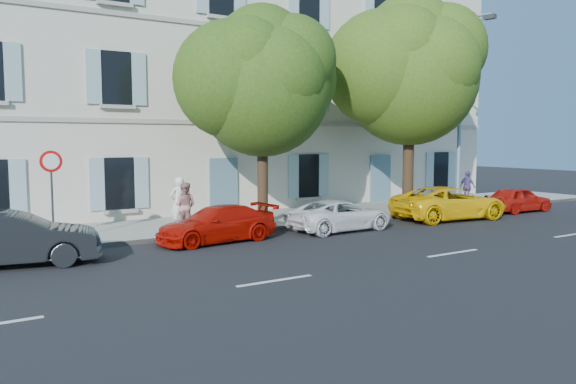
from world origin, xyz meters
TOP-DOWN VIEW (x-y plane):
  - ground at (0.00, 0.00)m, footprint 90.00×90.00m
  - sidewalk at (0.00, 4.45)m, footprint 36.00×4.50m
  - kerb at (0.00, 2.28)m, footprint 36.00×0.16m
  - building at (0.00, 10.20)m, footprint 28.00×7.00m
  - car_dark_sedan at (-10.97, 0.91)m, footprint 4.54×2.34m
  - car_red_coupe at (-5.03, 1.28)m, footprint 4.11×1.94m
  - car_white_coupe at (-0.27, 1.00)m, footprint 4.08×1.99m
  - car_yellow_supercar at (5.27, 0.86)m, footprint 5.16×2.83m
  - car_red_hatchback at (9.74, 0.86)m, footprint 3.47×1.52m
  - tree_left at (-2.37, 2.97)m, footprint 4.99×4.99m
  - tree_right at (5.02, 3.03)m, footprint 5.86×5.86m
  - road_sign at (-9.65, 2.88)m, footprint 0.65×0.09m
  - street_lamp at (7.77, 2.46)m, footprint 0.36×1.83m
  - pedestrian_a at (-5.37, 3.66)m, footprint 0.71×0.52m
  - pedestrian_b at (-5.22, 3.46)m, footprint 1.01×0.99m
  - pedestrian_c at (9.77, 3.74)m, footprint 0.41×0.94m

SIDE VIEW (x-z plane):
  - ground at x=0.00m, z-range 0.00..0.00m
  - sidewalk at x=0.00m, z-range 0.00..0.15m
  - kerb at x=0.00m, z-range 0.00..0.16m
  - car_white_coupe at x=-0.27m, z-range 0.00..1.12m
  - car_red_coupe at x=-5.03m, z-range 0.00..1.16m
  - car_red_hatchback at x=9.74m, z-range 0.00..1.16m
  - car_yellow_supercar at x=5.27m, z-range 0.00..1.37m
  - car_dark_sedan at x=-10.97m, z-range 0.00..1.43m
  - pedestrian_c at x=9.77m, z-range 0.15..1.74m
  - pedestrian_b at x=-5.22m, z-range 0.15..1.79m
  - pedestrian_a at x=-5.37m, z-range 0.15..1.98m
  - road_sign at x=-9.65m, z-range 0.77..3.57m
  - street_lamp at x=7.77m, z-range 0.72..9.27m
  - tree_left at x=-2.37m, z-range 1.26..9.00m
  - tree_right at x=5.02m, z-range 1.43..10.45m
  - building at x=0.00m, z-range 0.00..12.00m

